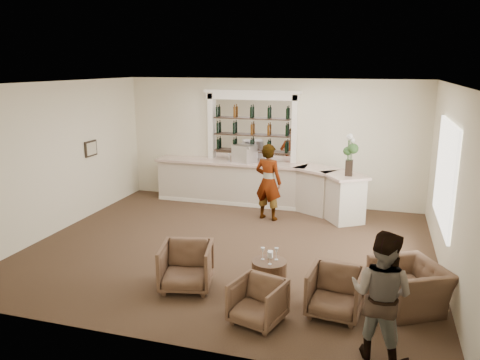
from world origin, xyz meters
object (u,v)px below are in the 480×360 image
(armchair_left, at_px, (186,266))
(espresso_machine, at_px, (245,154))
(cocktail_table, at_px, (269,275))
(sommelier, at_px, (268,182))
(flower_vase, at_px, (350,152))
(bar_counter, at_px, (259,185))
(armchair_right, at_px, (335,292))
(guest, at_px, (381,295))
(armchair_far, at_px, (409,286))
(armchair_center, at_px, (258,302))

(armchair_left, bearing_deg, espresso_machine, 81.98)
(cocktail_table, xyz_separation_m, espresso_machine, (-1.77, 4.62, 1.12))
(sommelier, bearing_deg, flower_vase, -157.02)
(bar_counter, relative_size, armchair_right, 7.27)
(guest, distance_m, armchair_far, 1.59)
(flower_vase, bearing_deg, sommelier, -171.42)
(bar_counter, distance_m, armchair_far, 5.72)
(armchair_right, bearing_deg, bar_counter, 121.68)
(armchair_left, xyz_separation_m, flower_vase, (2.30, 4.20, 1.30))
(armchair_right, distance_m, flower_vase, 4.56)
(guest, relative_size, armchair_far, 1.60)
(cocktail_table, distance_m, guest, 2.32)
(flower_vase, bearing_deg, armchair_far, -72.13)
(bar_counter, xyz_separation_m, guest, (3.09, -5.95, 0.27))
(armchair_center, distance_m, espresso_machine, 6.06)
(espresso_machine, bearing_deg, armchair_far, -24.41)
(bar_counter, xyz_separation_m, espresso_machine, (-0.43, 0.07, 0.80))
(cocktail_table, relative_size, sommelier, 0.31)
(armchair_left, bearing_deg, armchair_center, -39.48)
(espresso_machine, height_order, flower_vase, flower_vase)
(bar_counter, bearing_deg, armchair_right, -64.10)
(armchair_right, bearing_deg, flower_vase, 97.82)
(cocktail_table, distance_m, armchair_left, 1.38)
(guest, xyz_separation_m, flower_vase, (-0.78, 5.23, 0.84))
(armchair_center, bearing_deg, sommelier, 117.03)
(bar_counter, height_order, espresso_machine, espresso_machine)
(cocktail_table, xyz_separation_m, flower_vase, (0.97, 3.84, 1.44))
(guest, relative_size, espresso_machine, 3.22)
(armchair_far, relative_size, espresso_machine, 2.01)
(sommelier, relative_size, armchair_left, 2.17)
(sommelier, bearing_deg, espresso_machine, -35.28)
(armchair_right, height_order, espresso_machine, espresso_machine)
(flower_vase, bearing_deg, armchair_left, -118.71)
(armchair_center, height_order, armchair_right, armchair_right)
(cocktail_table, height_order, armchair_center, armchair_center)
(armchair_center, relative_size, armchair_far, 0.67)
(armchair_center, bearing_deg, flower_vase, 95.09)
(armchair_left, bearing_deg, cocktail_table, 1.91)
(guest, distance_m, armchair_left, 3.28)
(bar_counter, xyz_separation_m, armchair_far, (3.53, -4.50, -0.23))
(armchair_far, xyz_separation_m, flower_vase, (-1.22, 3.78, 1.35))
(armchair_far, bearing_deg, cocktail_table, -118.51)
(cocktail_table, distance_m, sommelier, 3.73)
(sommelier, xyz_separation_m, armchair_left, (-0.46, -3.92, -0.54))
(armchair_center, xyz_separation_m, espresso_machine, (-1.85, 5.68, 1.05))
(sommelier, distance_m, armchair_left, 3.98)
(sommelier, relative_size, guest, 1.09)
(armchair_far, distance_m, flower_vase, 4.20)
(guest, height_order, armchair_far, guest)
(armchair_left, distance_m, armchair_right, 2.46)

